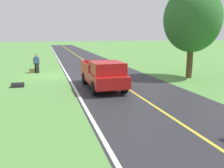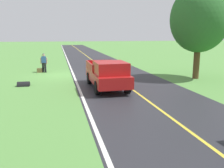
% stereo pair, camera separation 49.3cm
% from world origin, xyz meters
% --- Properties ---
extents(ground_plane, '(200.00, 200.00, 0.00)m').
position_xyz_m(ground_plane, '(0.00, 0.00, 0.00)').
color(ground_plane, '#568E42').
extents(road_surface, '(6.94, 120.00, 0.00)m').
position_xyz_m(road_surface, '(-4.34, 0.00, 0.00)').
color(road_surface, '#28282D').
rests_on(road_surface, ground).
extents(lane_edge_line, '(0.16, 117.60, 0.00)m').
position_xyz_m(lane_edge_line, '(-1.05, 0.00, 0.01)').
color(lane_edge_line, silver).
rests_on(lane_edge_line, ground).
extents(lane_centre_line, '(0.14, 117.60, 0.00)m').
position_xyz_m(lane_centre_line, '(-4.34, 0.00, 0.01)').
color(lane_centre_line, gold).
rests_on(lane_centre_line, ground).
extents(hitchhiker_walking, '(0.62, 0.52, 1.75)m').
position_xyz_m(hitchhiker_walking, '(1.47, -1.96, 0.98)').
color(hitchhiker_walking, black).
rests_on(hitchhiker_walking, ground).
extents(suitcase_carried, '(0.47, 0.22, 0.40)m').
position_xyz_m(suitcase_carried, '(1.89, -1.90, 0.20)').
color(suitcase_carried, brown).
rests_on(suitcase_carried, ground).
extents(pickup_truck_passing, '(2.15, 5.43, 1.82)m').
position_xyz_m(pickup_truck_passing, '(-2.85, 6.02, 0.97)').
color(pickup_truck_passing, '#B21919').
rests_on(pickup_truck_passing, ground).
extents(tree_far_side_near, '(4.41, 4.41, 7.12)m').
position_xyz_m(tree_far_side_near, '(-10.40, 3.91, 4.57)').
color(tree_far_side_near, brown).
rests_on(tree_far_side_near, ground).
extents(drainage_culvert, '(0.80, 0.60, 0.60)m').
position_xyz_m(drainage_culvert, '(2.55, 3.99, 0.00)').
color(drainage_culvert, black).
rests_on(drainage_culvert, ground).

